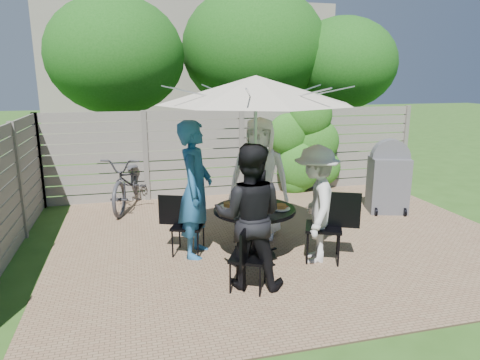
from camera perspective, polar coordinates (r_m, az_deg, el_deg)
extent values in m
plane|color=#2D5219|center=(6.66, 6.70, -8.53)|extent=(60.00, 60.00, 0.00)
cube|color=#8B6E50|center=(7.09, 5.25, -7.00)|extent=(7.00, 6.00, 0.02)
cube|color=gray|center=(9.16, 0.14, 3.73)|extent=(8.00, 0.10, 1.85)
cube|color=gray|center=(6.66, -29.01, -1.79)|extent=(0.10, 5.00, 1.85)
ellipsoid|color=#256016|center=(9.47, 8.61, 3.74)|extent=(1.20, 0.70, 1.80)
cube|color=gray|center=(17.88, -7.31, 13.51)|extent=(10.00, 6.00, 5.00)
ellipsoid|color=#174F12|center=(10.75, -16.24, 15.61)|extent=(3.20, 3.20, 2.72)
ellipsoid|color=#174F12|center=(11.72, 1.89, 16.94)|extent=(3.80, 3.80, 3.23)
ellipsoid|color=#174F12|center=(11.88, 13.47, 14.85)|extent=(2.80, 2.80, 2.38)
cylinder|color=black|center=(5.92, 1.97, -3.89)|extent=(1.44, 1.44, 0.03)
cylinder|color=black|center=(6.04, 1.94, -7.14)|extent=(0.08, 0.08, 0.72)
cylinder|color=black|center=(6.17, 1.91, -10.08)|extent=(0.60, 0.60, 0.04)
cylinder|color=silver|center=(5.80, 2.00, 0.60)|extent=(0.05, 0.05, 2.39)
cone|color=beige|center=(5.65, 2.10, 11.95)|extent=(3.35, 3.35, 0.36)
cube|color=black|center=(6.90, 2.58, -3.40)|extent=(0.60, 0.60, 0.04)
cube|color=black|center=(7.05, 2.69, -0.84)|extent=(0.19, 0.45, 0.48)
imported|color=white|center=(6.66, 2.55, 0.19)|extent=(1.09, 0.90, 1.91)
cube|color=black|center=(6.16, -6.95, -6.12)|extent=(0.55, 0.55, 0.03)
cube|color=black|center=(6.14, -8.91, -3.98)|extent=(0.40, 0.19, 0.43)
imported|color=#215B90|center=(5.97, -5.98, -1.31)|extent=(0.68, 0.82, 1.94)
cube|color=black|center=(5.14, 1.08, -10.26)|extent=(0.55, 0.55, 0.03)
cube|color=black|center=(4.87, 0.61, -8.82)|extent=(0.21, 0.38, 0.42)
imported|color=black|center=(5.09, 1.23, -4.92)|extent=(1.04, 0.93, 1.76)
cube|color=black|center=(6.00, 11.08, -6.21)|extent=(0.63, 0.63, 0.04)
cube|color=black|center=(5.93, 13.51, -3.92)|extent=(0.45, 0.23, 0.49)
imported|color=beige|center=(5.89, 10.06, -3.23)|extent=(0.94, 1.19, 1.62)
cylinder|color=white|center=(6.26, 2.23, -2.71)|extent=(0.26, 0.26, 0.01)
cylinder|color=#A67130|center=(6.25, 2.23, -2.43)|extent=(0.15, 0.15, 0.05)
cylinder|color=white|center=(5.95, -1.50, -3.57)|extent=(0.26, 0.26, 0.01)
cylinder|color=#A67130|center=(5.94, -1.50, -3.27)|extent=(0.15, 0.15, 0.05)
cylinder|color=white|center=(5.57, 1.67, -4.78)|extent=(0.26, 0.26, 0.01)
cylinder|color=#A67130|center=(5.56, 1.67, -4.46)|extent=(0.15, 0.15, 0.05)
cylinder|color=white|center=(5.90, 5.46, -3.79)|extent=(0.26, 0.26, 0.01)
cylinder|color=#A67130|center=(5.89, 5.47, -3.49)|extent=(0.15, 0.15, 0.05)
cylinder|color=silver|center=(6.15, 1.19, -2.38)|extent=(0.07, 0.07, 0.14)
cylinder|color=silver|center=(5.64, 2.83, -3.88)|extent=(0.07, 0.07, 0.14)
cylinder|color=silver|center=(5.98, 4.53, -2.88)|extent=(0.07, 0.07, 0.14)
cylinder|color=#59280C|center=(5.95, 1.43, -2.85)|extent=(0.09, 0.09, 0.16)
cylinder|color=#C6B293|center=(6.10, 3.07, -2.63)|extent=(0.08, 0.08, 0.12)
imported|color=#333338|center=(8.57, -14.48, -0.12)|extent=(1.23, 2.12, 1.06)
cube|color=#545459|center=(8.44, 19.10, -0.68)|extent=(0.80, 0.70, 1.05)
cylinder|color=#545459|center=(8.33, 19.38, 2.81)|extent=(0.72, 0.40, 0.69)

